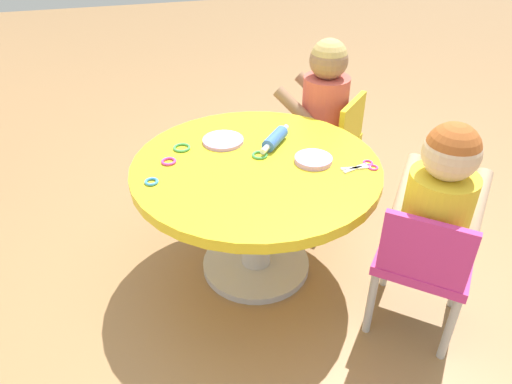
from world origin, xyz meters
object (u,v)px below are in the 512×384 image
at_px(rolling_pin, 275,139).
at_px(child_chair_left, 423,261).
at_px(child_chair_right, 329,142).
at_px(craft_scissors, 364,166).
at_px(seated_child_right, 325,96).
at_px(craft_table, 256,190).
at_px(seated_child_left, 440,198).

bearing_deg(rolling_pin, child_chair_left, -148.41).
relative_size(child_chair_right, rolling_pin, 2.83).
distance_m(child_chair_left, craft_scissors, 0.38).
relative_size(child_chair_right, seated_child_right, 1.05).
bearing_deg(child_chair_right, rolling_pin, 129.65).
xyz_separation_m(craft_table, seated_child_left, (-0.41, -0.48, 0.15)).
xyz_separation_m(craft_table, child_chair_right, (0.42, -0.47, -0.08)).
xyz_separation_m(seated_child_left, seated_child_right, (0.86, 0.04, 0.00)).
distance_m(seated_child_left, seated_child_right, 0.86).
bearing_deg(seated_child_left, child_chair_left, 138.93).
bearing_deg(craft_scissors, child_chair_left, -164.28).
xyz_separation_m(seated_child_right, rolling_pin, (-0.33, 0.34, -0.01)).
bearing_deg(craft_table, rolling_pin, -41.97).
distance_m(seated_child_left, child_chair_right, 0.87).
relative_size(child_chair_left, child_chair_right, 1.00).
relative_size(seated_child_left, rolling_pin, 2.70).
distance_m(craft_table, rolling_pin, 0.21).
distance_m(child_chair_left, rolling_pin, 0.70).
bearing_deg(child_chair_right, seated_child_left, -179.46).
bearing_deg(craft_table, craft_scissors, -109.05).
bearing_deg(child_chair_right, craft_scissors, 168.94).
bearing_deg(seated_child_left, craft_scissors, 21.93).
relative_size(child_chair_right, craft_scissors, 3.90).
distance_m(child_chair_right, rolling_pin, 0.52).
distance_m(craft_table, craft_scissors, 0.41).
distance_m(seated_child_left, rolling_pin, 0.65).
distance_m(seated_child_right, craft_scissors, 0.58).
bearing_deg(child_chair_right, craft_table, 131.78).
relative_size(craft_table, seated_child_left, 1.78).
bearing_deg(seated_child_left, child_chair_right, 0.54).
bearing_deg(rolling_pin, seated_child_right, -45.53).
relative_size(craft_table, child_chair_right, 1.69).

